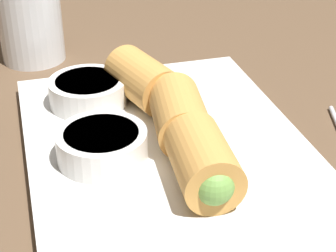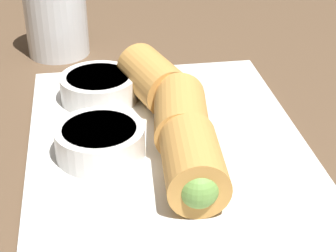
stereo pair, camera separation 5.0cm
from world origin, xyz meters
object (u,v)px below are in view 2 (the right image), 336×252
at_px(dipping_bowl_near, 100,140).
at_px(dipping_bowl_far, 99,87).
at_px(serving_plate, 168,151).
at_px(drinking_glass, 56,13).

height_order(dipping_bowl_near, dipping_bowl_far, same).
xyz_separation_m(serving_plate, drinking_glass, (0.25, 0.10, 0.04)).
bearing_deg(serving_plate, dipping_bowl_near, 96.39).
bearing_deg(serving_plate, dipping_bowl_far, 30.47).
bearing_deg(dipping_bowl_near, dipping_bowl_far, -2.16).
distance_m(serving_plate, drinking_glass, 0.28).
bearing_deg(drinking_glass, dipping_bowl_near, -171.57).
xyz_separation_m(dipping_bowl_near, dipping_bowl_far, (0.10, -0.00, 0.00)).
relative_size(serving_plate, dipping_bowl_near, 4.31).
relative_size(dipping_bowl_far, drinking_glass, 0.74).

